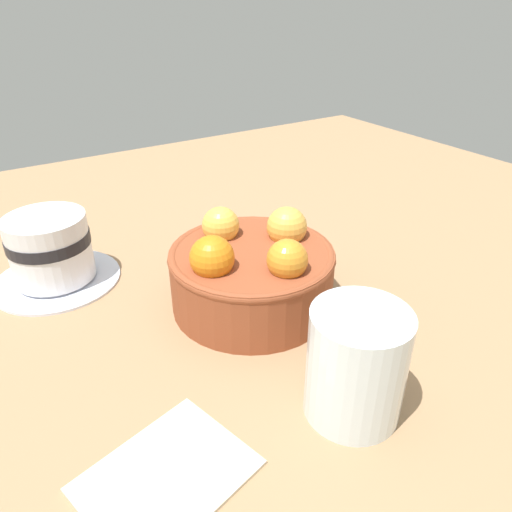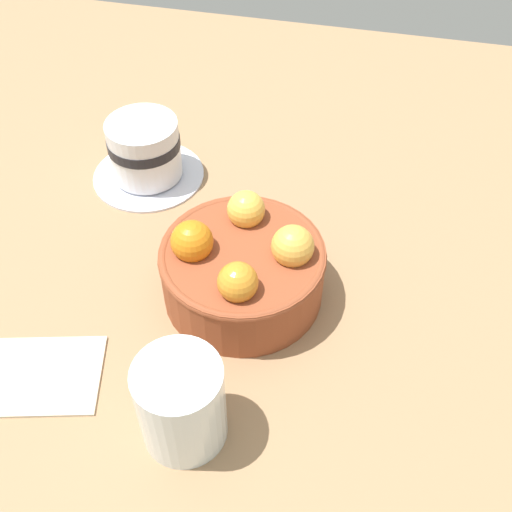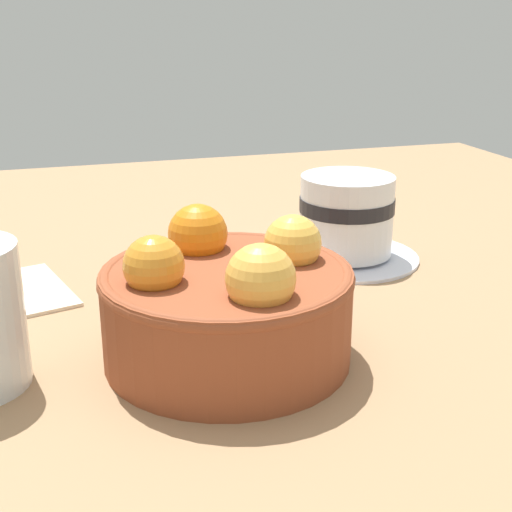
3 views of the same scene
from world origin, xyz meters
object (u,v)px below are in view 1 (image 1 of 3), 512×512
coffee_cup (51,251)px  water_glass (356,364)px  folded_napkin (167,474)px  terracotta_bowl (252,271)px

coffee_cup → water_glass: water_glass is taller
coffee_cup → folded_napkin: coffee_cup is taller
water_glass → folded_napkin: (-14.55, 2.16, -4.22)cm
terracotta_bowl → water_glass: (-1.17, -16.24, 0.55)cm
water_glass → folded_napkin: bearing=171.6°
coffee_cup → water_glass: 35.17cm
folded_napkin → coffee_cup: bearing=90.5°
coffee_cup → folded_napkin: (0.28, -29.72, -3.47)cm
terracotta_bowl → coffee_cup: terracotta_bowl is taller
folded_napkin → terracotta_bowl: bearing=41.8°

